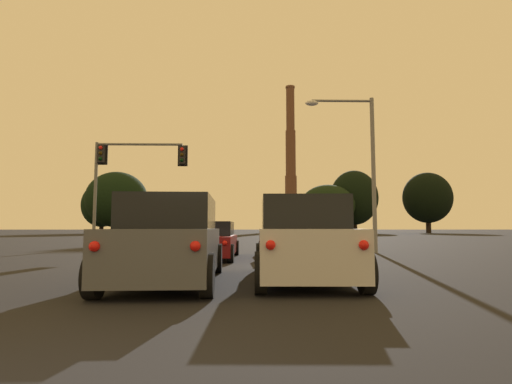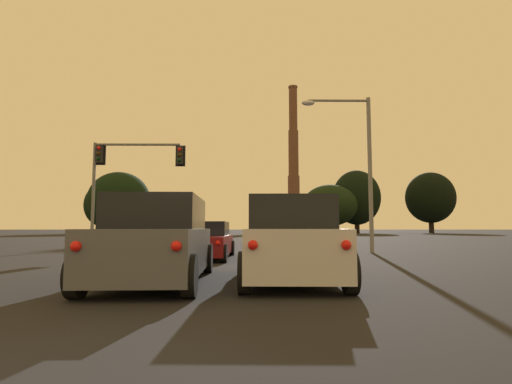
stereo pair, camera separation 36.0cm
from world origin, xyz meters
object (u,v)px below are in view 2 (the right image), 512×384
(hatchback_right_lane_front, at_px, (280,241))
(street_lamp, at_px, (358,154))
(sedan_center_lane_front, at_px, (206,241))
(traffic_light_overhead_left, at_px, (124,167))
(smokestack, at_px, (294,173))
(suv_center_lane_second, at_px, (158,241))
(suv_right_lane_second, at_px, (290,240))

(hatchback_right_lane_front, bearing_deg, street_lamp, 32.72)
(sedan_center_lane_front, distance_m, street_lamp, 8.69)
(hatchback_right_lane_front, height_order, traffic_light_overhead_left, traffic_light_overhead_left)
(hatchback_right_lane_front, relative_size, smokestack, 0.07)
(sedan_center_lane_front, distance_m, traffic_light_overhead_left, 10.20)
(smokestack, bearing_deg, street_lamp, -94.86)
(traffic_light_overhead_left, bearing_deg, hatchback_right_lane_front, -39.00)
(suv_center_lane_second, bearing_deg, street_lamp, 53.17)
(hatchback_right_lane_front, distance_m, smokestack, 139.24)
(hatchback_right_lane_front, relative_size, street_lamp, 0.55)
(traffic_light_overhead_left, xyz_separation_m, smokestack, (23.98, 129.73, 17.59))
(suv_right_lane_second, bearing_deg, smokestack, 85.44)
(hatchback_right_lane_front, xyz_separation_m, smokestack, (15.38, 136.69, 21.64))
(sedan_center_lane_front, xyz_separation_m, hatchback_right_lane_front, (2.95, 0.50, -0.00))
(hatchback_right_lane_front, xyz_separation_m, street_lamp, (3.98, 2.81, 4.06))
(sedan_center_lane_front, xyz_separation_m, smokestack, (18.32, 137.20, 21.63))
(suv_right_lane_second, bearing_deg, sedan_center_lane_front, 113.68)
(sedan_center_lane_front, height_order, street_lamp, street_lamp)
(sedan_center_lane_front, relative_size, traffic_light_overhead_left, 0.77)
(hatchback_right_lane_front, bearing_deg, sedan_center_lane_front, -172.77)
(suv_right_lane_second, bearing_deg, suv_center_lane_second, -171.09)
(street_lamp, bearing_deg, suv_right_lane_second, -113.55)
(suv_center_lane_second, relative_size, suv_right_lane_second, 1.00)
(sedan_center_lane_front, xyz_separation_m, traffic_light_overhead_left, (-5.65, 7.47, 4.05))
(traffic_light_overhead_left, bearing_deg, street_lamp, -18.27)
(suv_right_lane_second, relative_size, street_lamp, 0.66)
(hatchback_right_lane_front, relative_size, suv_right_lane_second, 0.84)
(sedan_center_lane_front, distance_m, hatchback_right_lane_front, 2.99)
(street_lamp, bearing_deg, hatchback_right_lane_front, -144.79)
(hatchback_right_lane_front, height_order, suv_center_lane_second, suv_center_lane_second)
(hatchback_right_lane_front, relative_size, suv_center_lane_second, 0.84)
(traffic_light_overhead_left, height_order, street_lamp, street_lamp)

